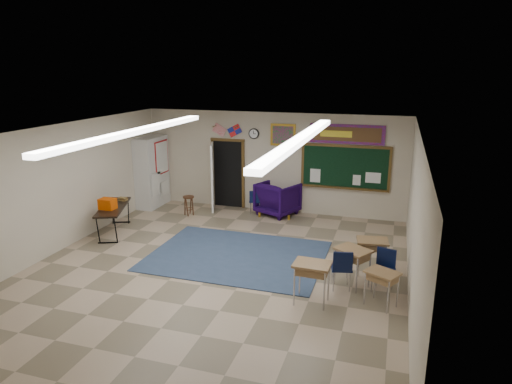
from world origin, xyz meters
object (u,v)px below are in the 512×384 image
(wingback_armchair, at_px, (278,198))
(student_desk_front_right, at_px, (372,255))
(student_desk_front_left, at_px, (352,265))
(wooden_stool, at_px, (189,205))
(folding_table, at_px, (114,218))

(wingback_armchair, xyz_separation_m, student_desk_front_right, (2.94, -3.39, -0.06))
(student_desk_front_left, relative_size, wooden_stool, 1.41)
(wingback_armchair, relative_size, student_desk_front_left, 1.31)
(folding_table, distance_m, wooden_stool, 2.32)
(student_desk_front_right, xyz_separation_m, wooden_stool, (-5.44, 2.50, -0.13))
(student_desk_front_left, distance_m, student_desk_front_right, 0.75)
(student_desk_front_left, height_order, wooden_stool, student_desk_front_left)
(wingback_armchair, bearing_deg, wooden_stool, 43.35)
(student_desk_front_left, bearing_deg, folding_table, -158.19)
(student_desk_front_right, relative_size, folding_table, 0.41)
(student_desk_front_right, bearing_deg, wingback_armchair, 123.10)
(folding_table, bearing_deg, wingback_armchair, 15.82)
(student_desk_front_right, relative_size, wooden_stool, 1.33)
(folding_table, bearing_deg, student_desk_front_left, -32.22)
(wingback_armchair, bearing_deg, folding_table, 60.95)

